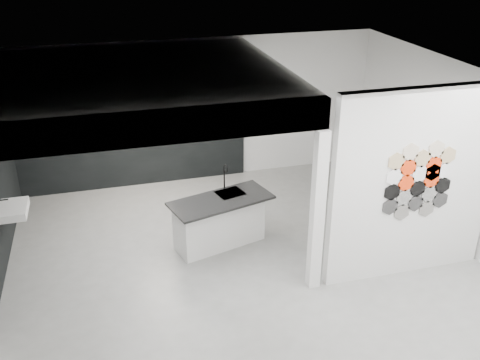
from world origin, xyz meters
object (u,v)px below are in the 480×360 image
kitchen_island (219,220)px  glass_vase (207,113)px  kettle (175,115)px  partition_panel (413,185)px  utensil_cup (80,125)px  stockpot (63,125)px  bottle_dark (113,120)px  wall_basin (13,210)px  glass_bowl (207,114)px

kitchen_island → glass_vase: glass_vase is taller
kitchen_island → kettle: 2.66m
partition_panel → utensil_cup: 5.89m
kettle → stockpot: bearing=-174.7°
kitchen_island → bottle_dark: 3.00m
stockpot → wall_basin: bearing=-109.3°
stockpot → utensil_cup: (0.29, 0.00, -0.04)m
wall_basin → kitchen_island: size_ratio=0.35×
bottle_dark → utensil_cup: bearing=180.0°
kettle → wall_basin: bearing=-137.9°
utensil_cup → partition_panel: bearing=-41.0°
wall_basin → bottle_dark: bearing=52.0°
glass_vase → wall_basin: bearing=-148.7°
wall_basin → kettle: (2.76, 2.07, 0.55)m
kitchen_island → utensil_cup: (-2.01, 2.46, 0.93)m
kitchen_island → wall_basin: bearing=156.9°
partition_panel → stockpot: 6.12m
wall_basin → kitchen_island: 3.08m
kitchen_island → utensil_cup: utensil_cup is taller
kitchen_island → utensil_cup: bearing=113.6°
partition_panel → glass_bowl: size_ratio=22.09×
partition_panel → kettle: size_ratio=14.58×
partition_panel → glass_bowl: 4.39m
partition_panel → glass_vase: 4.39m
wall_basin → kettle: kettle is taller
wall_basin → kettle: bearing=36.8°
bottle_dark → glass_bowl: bearing=0.0°
kitchen_island → bottle_dark: size_ratio=10.02×
kettle → bottle_dark: size_ratio=1.12×
kettle → glass_bowl: size_ratio=1.52×
stockpot → glass_bowl: 2.67m
utensil_cup → kettle: bearing=0.0°
wall_basin → glass_bowl: glass_bowl is taller
wall_basin → utensil_cup: size_ratio=6.72×
partition_panel → glass_vase: (-2.08, 3.87, -0.01)m
glass_bowl → utensil_cup: (-2.37, 0.00, -0.00)m
stockpot → glass_vase: stockpot is taller
wall_basin → bottle_dark: (1.62, 2.07, 0.56)m
wall_basin → glass_bowl: size_ratio=4.73×
kitchen_island → bottle_dark: bearing=104.2°
glass_bowl → wall_basin: bearing=-148.7°
kettle → kitchen_island: bearing=-78.5°
glass_bowl → bottle_dark: bottle_dark is taller
kettle → glass_vase: (0.63, 0.00, -0.01)m
bottle_dark → utensil_cup: 0.60m
partition_panel → utensil_cup: partition_panel is taller
partition_panel → glass_vase: partition_panel is taller
glass_bowl → glass_vase: (0.00, 0.00, 0.03)m
utensil_cup → wall_basin: bearing=-116.3°
stockpot → bottle_dark: bearing=0.0°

